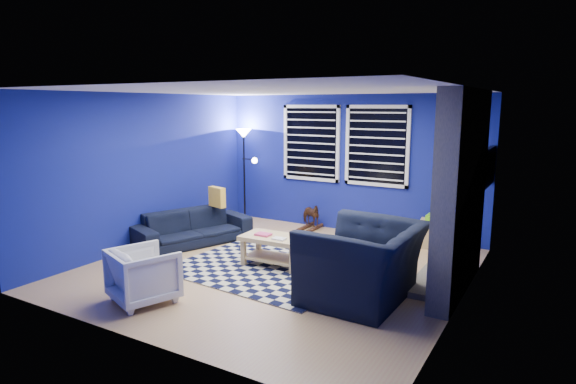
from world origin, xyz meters
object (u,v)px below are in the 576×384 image
object	(u,v)px
tv	(488,167)
armchair_big	(363,263)
rocking_horse	(310,214)
cabinet	(437,233)
coffee_table	(274,244)
sofa	(193,227)
armchair_bent	(144,275)
floor_lamp	(245,146)

from	to	relation	value
tv	armchair_big	distance (m)	2.76
rocking_horse	cabinet	xyz separation A→B (m)	(2.33, 0.03, -0.05)
rocking_horse	coffee_table	distance (m)	2.17
rocking_horse	coffee_table	bearing A→B (deg)	-144.02
sofa	cabinet	distance (m)	4.05
coffee_table	tv	bearing A→B (deg)	36.93
armchair_big	coffee_table	size ratio (longest dim) A/B	1.46
sofa	armchair_big	xyz separation A→B (m)	(3.34, -0.76, 0.17)
armchair_bent	cabinet	size ratio (longest dim) A/B	1.22
sofa	rocking_horse	world-z (taller)	sofa
sofa	armchair_bent	distance (m)	2.41
coffee_table	floor_lamp	distance (m)	3.19
armchair_big	rocking_horse	distance (m)	3.33
cabinet	floor_lamp	xyz separation A→B (m)	(-3.84, 0.02, 1.26)
armchair_big	sofa	bearing A→B (deg)	-101.39
sofa	cabinet	size ratio (longest dim) A/B	3.30
armchair_big	rocking_horse	world-z (taller)	armchair_big
armchair_bent	floor_lamp	distance (m)	4.41
tv	cabinet	bearing A→B (deg)	162.79
floor_lamp	coffee_table	bearing A→B (deg)	-46.66
armchair_big	armchair_bent	bearing A→B (deg)	-56.79
armchair_big	cabinet	xyz separation A→B (m)	(0.25, 2.62, -0.22)
rocking_horse	armchair_big	bearing A→B (deg)	-119.24
coffee_table	floor_lamp	world-z (taller)	floor_lamp
tv	armchair_big	world-z (taller)	tv
tv	armchair_bent	bearing A→B (deg)	-130.33
tv	floor_lamp	bearing A→B (deg)	176.92
armchair_big	armchair_bent	distance (m)	2.61
tv	armchair_big	size ratio (longest dim) A/B	0.71
tv	sofa	world-z (taller)	tv
coffee_table	floor_lamp	bearing A→B (deg)	133.34
armchair_big	rocking_horse	xyz separation A→B (m)	(-2.08, 2.60, -0.17)
armchair_big	coffee_table	bearing A→B (deg)	-105.99
tv	rocking_horse	distance (m)	3.26
cabinet	floor_lamp	bearing A→B (deg)	171.35
sofa	armchair_big	world-z (taller)	armchair_big
armchair_bent	cabinet	distance (m)	4.70
armchair_big	tv	bearing A→B (deg)	159.11
tv	sofa	size ratio (longest dim) A/B	0.52
sofa	rocking_horse	distance (m)	2.23
sofa	floor_lamp	xyz separation A→B (m)	(-0.25, 1.88, 1.22)
coffee_table	armchair_big	bearing A→B (deg)	-17.42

